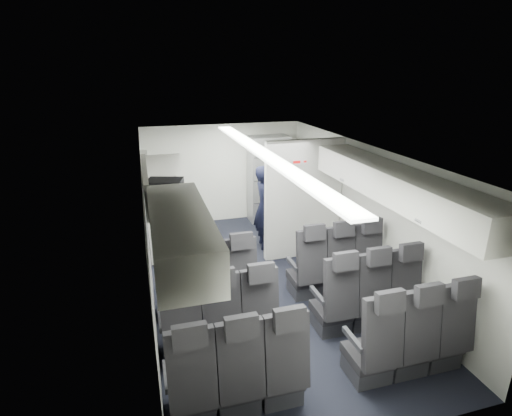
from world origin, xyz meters
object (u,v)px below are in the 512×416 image
seat_row_front (274,277)px  carry_on_bag (165,189)px  flight_attendant (264,207)px  boarding_door (149,206)px  seat_row_mid (297,311)px  galley_unit (268,179)px  seat_row_rear (328,359)px

seat_row_front → carry_on_bag: 2.02m
seat_row_front → carry_on_bag: bearing=177.0°
flight_attendant → carry_on_bag: carry_on_bag is taller
boarding_door → seat_row_mid: bearing=-61.2°
boarding_door → flight_attendant: (2.08, -0.19, -0.16)m
seat_row_front → galley_unit: 3.43m
seat_row_mid → seat_row_rear: 0.90m
seat_row_front → galley_unit: (0.95, 3.25, 0.55)m
carry_on_bag → seat_row_mid: bearing=-18.0°
boarding_door → flight_attendant: 2.09m
boarding_door → carry_on_bag: carry_on_bag is taller
boarding_door → flight_attendant: size_ratio=1.17×
seat_row_rear → flight_attendant: 3.74m
seat_row_mid → seat_row_rear: bearing=-90.0°
seat_row_front → galley_unit: galley_unit is taller
galley_unit → flight_attendant: galley_unit is taller
flight_attendant → boarding_door: bearing=89.3°
seat_row_mid → flight_attendant: size_ratio=2.09×
galley_unit → boarding_door: size_ratio=1.02×
galley_unit → carry_on_bag: 4.07m
galley_unit → carry_on_bag: size_ratio=4.44×
galley_unit → boarding_door: (-2.59, -1.17, 0.00)m
seat_row_mid → seat_row_rear: size_ratio=1.00×
seat_row_rear → boarding_door: (-1.64, 3.89, 0.55)m
seat_row_front → flight_attendant: bearing=77.0°
boarding_door → galley_unit: bearing=24.3°
seat_row_rear → flight_attendant: flight_attendant is taller
galley_unit → flight_attendant: bearing=-110.7°
seat_row_mid → galley_unit: bearing=77.1°
seat_row_mid → galley_unit: (0.95, 4.15, 0.55)m
seat_row_front → flight_attendant: flight_attendant is taller
boarding_door → seat_row_front: bearing=-51.8°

